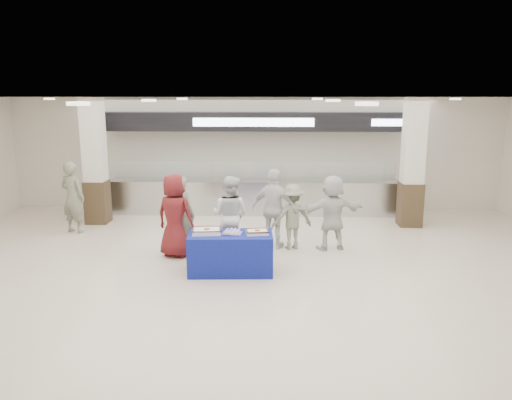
{
  "coord_description": "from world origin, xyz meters",
  "views": [
    {
      "loc": [
        0.55,
        -8.24,
        3.26
      ],
      "look_at": [
        0.2,
        1.6,
        1.18
      ],
      "focal_mm": 35.0,
      "sensor_mm": 36.0,
      "label": 1
    }
  ],
  "objects_px": {
    "civilian_white": "(332,212)",
    "chef_short": "(274,209)",
    "soldier_a": "(181,215)",
    "cupcake_tray": "(232,232)",
    "chef_tall": "(230,215)",
    "display_table": "(231,253)",
    "sheet_cake_left": "(207,231)",
    "soldier_bg": "(73,197)",
    "sheet_cake_right": "(257,232)",
    "soldier_b": "(292,217)",
    "civilian_maroon": "(175,216)"
  },
  "relations": [
    {
      "from": "soldier_b",
      "to": "soldier_bg",
      "type": "xyz_separation_m",
      "value": [
        -5.19,
        1.1,
        0.16
      ]
    },
    {
      "from": "soldier_bg",
      "to": "display_table",
      "type": "bearing_deg",
      "value": 167.21
    },
    {
      "from": "chef_short",
      "to": "soldier_b",
      "type": "height_order",
      "value": "chef_short"
    },
    {
      "from": "sheet_cake_right",
      "to": "soldier_b",
      "type": "xyz_separation_m",
      "value": [
        0.69,
        1.54,
        -0.09
      ]
    },
    {
      "from": "sheet_cake_right",
      "to": "soldier_bg",
      "type": "xyz_separation_m",
      "value": [
        -4.5,
        2.65,
        0.07
      ]
    },
    {
      "from": "cupcake_tray",
      "to": "civilian_maroon",
      "type": "relative_size",
      "value": 0.22
    },
    {
      "from": "display_table",
      "to": "chef_tall",
      "type": "relative_size",
      "value": 0.94
    },
    {
      "from": "sheet_cake_right",
      "to": "display_table",
      "type": "bearing_deg",
      "value": 179.4
    },
    {
      "from": "sheet_cake_left",
      "to": "soldier_bg",
      "type": "bearing_deg",
      "value": 143.45
    },
    {
      "from": "cupcake_tray",
      "to": "civilian_maroon",
      "type": "bearing_deg",
      "value": 143.59
    },
    {
      "from": "chef_short",
      "to": "soldier_bg",
      "type": "bearing_deg",
      "value": 9.45
    },
    {
      "from": "soldier_a",
      "to": "chef_short",
      "type": "distance_m",
      "value": 1.98
    },
    {
      "from": "civilian_white",
      "to": "soldier_b",
      "type": "bearing_deg",
      "value": -16.46
    },
    {
      "from": "display_table",
      "to": "chef_tall",
      "type": "xyz_separation_m",
      "value": [
        -0.1,
        1.11,
        0.45
      ]
    },
    {
      "from": "sheet_cake_right",
      "to": "soldier_bg",
      "type": "relative_size",
      "value": 0.25
    },
    {
      "from": "civilian_white",
      "to": "chef_short",
      "type": "bearing_deg",
      "value": -17.39
    },
    {
      "from": "display_table",
      "to": "cupcake_tray",
      "type": "height_order",
      "value": "cupcake_tray"
    },
    {
      "from": "sheet_cake_left",
      "to": "civilian_maroon",
      "type": "distance_m",
      "value": 1.2
    },
    {
      "from": "chef_tall",
      "to": "soldier_bg",
      "type": "bearing_deg",
      "value": 0.05
    },
    {
      "from": "sheet_cake_left",
      "to": "soldier_a",
      "type": "distance_m",
      "value": 1.25
    },
    {
      "from": "sheet_cake_right",
      "to": "soldier_bg",
      "type": "height_order",
      "value": "soldier_bg"
    },
    {
      "from": "cupcake_tray",
      "to": "chef_tall",
      "type": "xyz_separation_m",
      "value": [
        -0.13,
        1.1,
        0.05
      ]
    },
    {
      "from": "display_table",
      "to": "soldier_b",
      "type": "relative_size",
      "value": 1.11
    },
    {
      "from": "civilian_white",
      "to": "soldier_a",
      "type": "bearing_deg",
      "value": -6.91
    },
    {
      "from": "sheet_cake_left",
      "to": "chef_short",
      "type": "relative_size",
      "value": 0.32
    },
    {
      "from": "sheet_cake_right",
      "to": "cupcake_tray",
      "type": "distance_m",
      "value": 0.47
    },
    {
      "from": "chef_short",
      "to": "sheet_cake_right",
      "type": "bearing_deg",
      "value": 100.83
    },
    {
      "from": "civilian_white",
      "to": "chef_tall",
      "type": "bearing_deg",
      "value": -4.53
    },
    {
      "from": "civilian_white",
      "to": "sheet_cake_left",
      "type": "bearing_deg",
      "value": 16.18
    },
    {
      "from": "sheet_cake_right",
      "to": "civilian_white",
      "type": "distance_m",
      "value": 2.17
    },
    {
      "from": "cupcake_tray",
      "to": "soldier_a",
      "type": "distance_m",
      "value": 1.54
    },
    {
      "from": "sheet_cake_right",
      "to": "chef_short",
      "type": "height_order",
      "value": "chef_short"
    },
    {
      "from": "cupcake_tray",
      "to": "soldier_a",
      "type": "xyz_separation_m",
      "value": [
        -1.13,
        1.04,
        0.06
      ]
    },
    {
      "from": "chef_tall",
      "to": "cupcake_tray",
      "type": "bearing_deg",
      "value": 117.97
    },
    {
      "from": "display_table",
      "to": "chef_short",
      "type": "distance_m",
      "value": 1.83
    },
    {
      "from": "civilian_maroon",
      "to": "chef_short",
      "type": "xyz_separation_m",
      "value": [
        2.02,
        0.65,
        0.01
      ]
    },
    {
      "from": "chef_tall",
      "to": "civilian_white",
      "type": "height_order",
      "value": "chef_tall"
    },
    {
      "from": "soldier_bg",
      "to": "chef_short",
      "type": "bearing_deg",
      "value": -172.01
    },
    {
      "from": "chef_tall",
      "to": "soldier_bg",
      "type": "relative_size",
      "value": 0.95
    },
    {
      "from": "chef_short",
      "to": "soldier_bg",
      "type": "xyz_separation_m",
      "value": [
        -4.81,
        1.08,
        0.0
      ]
    },
    {
      "from": "soldier_a",
      "to": "soldier_b",
      "type": "relative_size",
      "value": 1.19
    },
    {
      "from": "cupcake_tray",
      "to": "chef_tall",
      "type": "bearing_deg",
      "value": 96.53
    },
    {
      "from": "sheet_cake_left",
      "to": "soldier_bg",
      "type": "height_order",
      "value": "soldier_bg"
    },
    {
      "from": "civilian_maroon",
      "to": "soldier_a",
      "type": "height_order",
      "value": "civilian_maroon"
    },
    {
      "from": "civilian_maroon",
      "to": "soldier_bg",
      "type": "relative_size",
      "value": 0.99
    },
    {
      "from": "sheet_cake_left",
      "to": "chef_tall",
      "type": "height_order",
      "value": "chef_tall"
    },
    {
      "from": "display_table",
      "to": "cupcake_tray",
      "type": "xyz_separation_m",
      "value": [
        0.03,
        0.01,
        0.4
      ]
    },
    {
      "from": "soldier_bg",
      "to": "civilian_maroon",
      "type": "bearing_deg",
      "value": 168.99
    },
    {
      "from": "sheet_cake_right",
      "to": "chef_short",
      "type": "xyz_separation_m",
      "value": [
        0.31,
        1.57,
        0.07
      ]
    },
    {
      "from": "sheet_cake_left",
      "to": "soldier_b",
      "type": "xyz_separation_m",
      "value": [
        1.62,
        1.54,
        -0.1
      ]
    }
  ]
}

